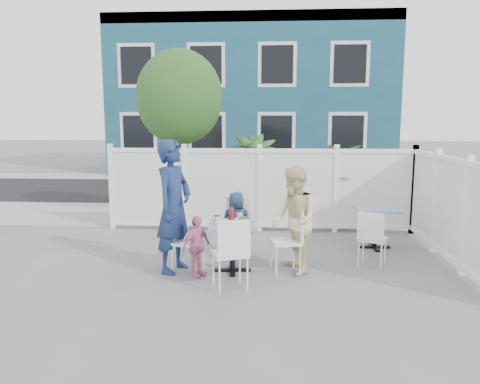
# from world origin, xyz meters

# --- Properties ---
(ground) EXTENTS (80.00, 80.00, 0.00)m
(ground) POSITION_xyz_m (0.00, 0.00, 0.00)
(ground) COLOR slate
(near_sidewalk) EXTENTS (24.00, 2.60, 0.01)m
(near_sidewalk) POSITION_xyz_m (0.00, 3.80, 0.01)
(near_sidewalk) COLOR gray
(near_sidewalk) RESTS_ON ground
(street) EXTENTS (24.00, 5.00, 0.01)m
(street) POSITION_xyz_m (0.00, 7.50, 0.00)
(street) COLOR black
(street) RESTS_ON ground
(far_sidewalk) EXTENTS (24.00, 1.60, 0.01)m
(far_sidewalk) POSITION_xyz_m (0.00, 10.60, 0.01)
(far_sidewalk) COLOR gray
(far_sidewalk) RESTS_ON ground
(building) EXTENTS (11.00, 6.00, 6.00)m
(building) POSITION_xyz_m (-0.50, 14.00, 3.00)
(building) COLOR #194758
(building) RESTS_ON ground
(fence_back) EXTENTS (5.86, 0.08, 1.60)m
(fence_back) POSITION_xyz_m (0.10, 2.40, 0.78)
(fence_back) COLOR white
(fence_back) RESTS_ON ground
(fence_right) EXTENTS (0.08, 3.66, 1.60)m
(fence_right) POSITION_xyz_m (3.00, 0.60, 0.78)
(fence_right) COLOR white
(fence_right) RESTS_ON ground
(tree) EXTENTS (1.80, 1.62, 3.59)m
(tree) POSITION_xyz_m (-1.60, 3.30, 2.59)
(tree) COLOR #382316
(tree) RESTS_ON ground
(utility_cabinet) EXTENTS (0.73, 0.56, 1.28)m
(utility_cabinet) POSITION_xyz_m (-2.27, 4.00, 0.64)
(utility_cabinet) COLOR gold
(utility_cabinet) RESTS_ON ground
(potted_shrub_a) EXTENTS (1.04, 1.04, 1.84)m
(potted_shrub_a) POSITION_xyz_m (-0.09, 3.10, 0.92)
(potted_shrub_a) COLOR #24481B
(potted_shrub_a) RESTS_ON ground
(potted_shrub_b) EXTENTS (1.91, 1.86, 1.61)m
(potted_shrub_b) POSITION_xyz_m (1.75, 3.00, 0.81)
(potted_shrub_b) COLOR #24481B
(potted_shrub_b) RESTS_ON ground
(main_table) EXTENTS (0.73, 0.73, 0.70)m
(main_table) POSITION_xyz_m (-0.22, -0.07, 0.55)
(main_table) COLOR slate
(main_table) RESTS_ON ground
(spare_table) EXTENTS (0.67, 0.67, 0.69)m
(spare_table) POSITION_xyz_m (2.07, 1.30, 0.54)
(spare_table) COLOR slate
(spare_table) RESTS_ON ground
(chair_left) EXTENTS (0.49, 0.50, 0.88)m
(chair_left) POSITION_xyz_m (-0.92, -0.10, 0.51)
(chair_left) COLOR white
(chair_left) RESTS_ON ground
(chair_right) EXTENTS (0.48, 0.49, 0.91)m
(chair_right) POSITION_xyz_m (0.61, -0.04, 0.53)
(chair_right) COLOR white
(chair_right) RESTS_ON ground
(chair_back) EXTENTS (0.45, 0.44, 0.91)m
(chair_back) POSITION_xyz_m (-0.20, 0.81, 0.53)
(chair_back) COLOR white
(chair_back) RESTS_ON ground
(chair_near) EXTENTS (0.54, 0.53, 0.93)m
(chair_near) POSITION_xyz_m (-0.16, -0.81, 0.54)
(chair_near) COLOR white
(chair_near) RESTS_ON ground
(chair_spare) EXTENTS (0.49, 0.49, 0.83)m
(chair_spare) POSITION_xyz_m (1.80, 0.27, 0.48)
(chair_spare) COLOR white
(chair_spare) RESTS_ON ground
(man) EXTENTS (0.66, 0.80, 1.88)m
(man) POSITION_xyz_m (-1.04, -0.09, 0.94)
(man) COLOR navy
(man) RESTS_ON ground
(woman) EXTENTS (0.77, 0.87, 1.52)m
(woman) POSITION_xyz_m (0.65, -0.07, 0.76)
(woman) COLOR gold
(woman) RESTS_ON ground
(boy) EXTENTS (0.50, 0.33, 1.02)m
(boy) POSITION_xyz_m (-0.22, 0.80, 0.51)
(boy) COLOR navy
(boy) RESTS_ON ground
(toddler) EXTENTS (0.46, 0.53, 0.86)m
(toddler) POSITION_xyz_m (-0.69, -0.31, 0.43)
(toddler) COLOR pink
(toddler) RESTS_ON ground
(plate_main) EXTENTS (0.22, 0.22, 0.01)m
(plate_main) POSITION_xyz_m (-0.26, -0.25, 0.71)
(plate_main) COLOR white
(plate_main) RESTS_ON main_table
(plate_side) EXTENTS (0.21, 0.21, 0.01)m
(plate_side) POSITION_xyz_m (-0.37, 0.03, 0.71)
(plate_side) COLOR white
(plate_side) RESTS_ON main_table
(salad_bowl) EXTENTS (0.26, 0.26, 0.06)m
(salad_bowl) POSITION_xyz_m (-0.05, -0.06, 0.74)
(salad_bowl) COLOR white
(salad_bowl) RESTS_ON main_table
(coffee_cup_a) EXTENTS (0.08, 0.08, 0.11)m
(coffee_cup_a) POSITION_xyz_m (-0.43, -0.14, 0.76)
(coffee_cup_a) COLOR beige
(coffee_cup_a) RESTS_ON main_table
(coffee_cup_b) EXTENTS (0.08, 0.08, 0.13)m
(coffee_cup_b) POSITION_xyz_m (-0.13, 0.14, 0.77)
(coffee_cup_b) COLOR beige
(coffee_cup_b) RESTS_ON main_table
(ketchup_bottle) EXTENTS (0.06, 0.06, 0.19)m
(ketchup_bottle) POSITION_xyz_m (-0.23, -0.04, 0.80)
(ketchup_bottle) COLOR #B11318
(ketchup_bottle) RESTS_ON main_table
(salt_shaker) EXTENTS (0.03, 0.03, 0.06)m
(salt_shaker) POSITION_xyz_m (-0.28, 0.20, 0.74)
(salt_shaker) COLOR white
(salt_shaker) RESTS_ON main_table
(pepper_shaker) EXTENTS (0.03, 0.03, 0.07)m
(pepper_shaker) POSITION_xyz_m (-0.28, 0.18, 0.74)
(pepper_shaker) COLOR black
(pepper_shaker) RESTS_ON main_table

